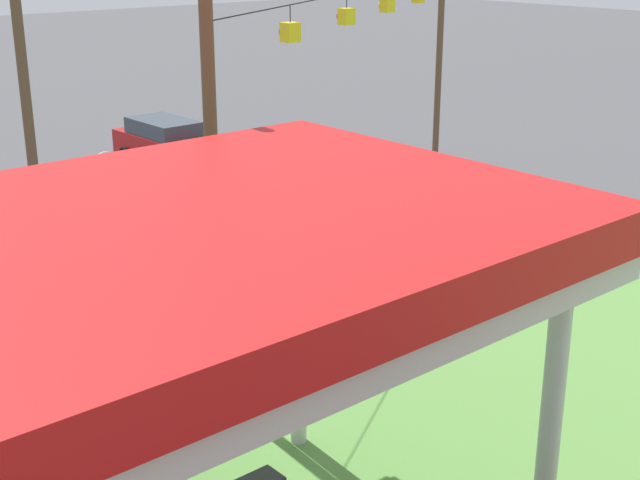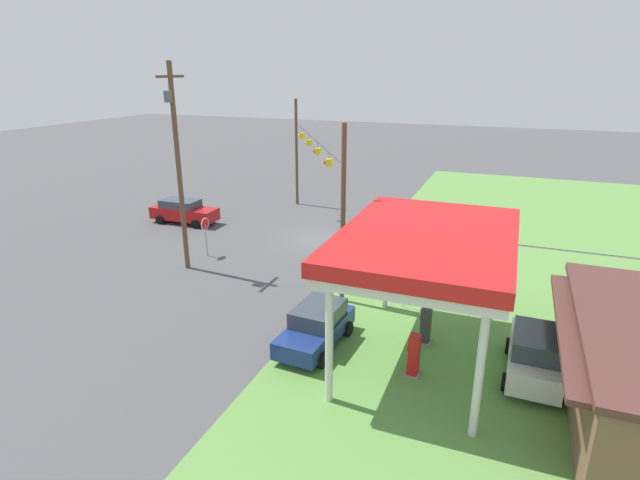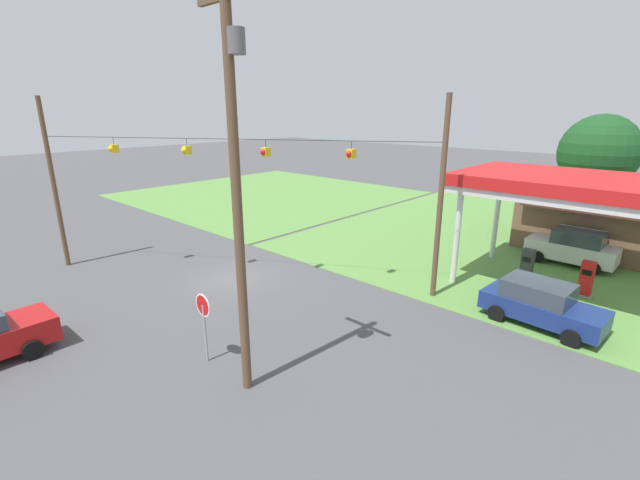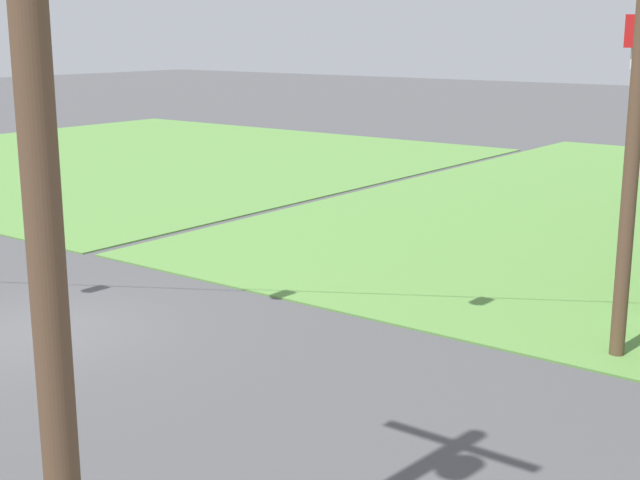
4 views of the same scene
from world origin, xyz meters
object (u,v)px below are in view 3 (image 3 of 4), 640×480
(fuel_pump_far, at_px, (586,280))
(car_at_pumps_front, at_px, (541,303))
(utility_pole_main, at_px, (237,181))
(car_at_pumps_rear, at_px, (573,247))
(stop_sign_roadside, at_px, (204,313))
(gas_station_store, at_px, (617,224))
(fuel_pump_near, at_px, (527,266))
(gas_station_canopy, at_px, (570,187))
(tree_behind_station, at_px, (599,153))

(fuel_pump_far, height_order, car_at_pumps_front, car_at_pumps_front)
(car_at_pumps_front, xyz_separation_m, utility_pole_main, (-5.35, -10.44, 5.56))
(fuel_pump_far, distance_m, car_at_pumps_rear, 4.59)
(fuel_pump_far, bearing_deg, stop_sign_roadside, -119.10)
(car_at_pumps_front, distance_m, utility_pole_main, 12.98)
(gas_station_store, xyz_separation_m, car_at_pumps_front, (-0.39, -12.68, -0.83))
(car_at_pumps_rear, bearing_deg, fuel_pump_near, 77.74)
(fuel_pump_far, bearing_deg, gas_station_store, 92.12)
(car_at_pumps_front, bearing_deg, stop_sign_roadside, -122.03)
(utility_pole_main, bearing_deg, stop_sign_roadside, -178.76)
(gas_station_canopy, relative_size, car_at_pumps_front, 2.04)
(stop_sign_roadside, relative_size, utility_pole_main, 0.21)
(utility_pole_main, bearing_deg, tree_behind_station, 85.20)
(car_at_pumps_front, bearing_deg, tree_behind_station, 100.90)
(gas_station_store, height_order, fuel_pump_far, gas_station_store)
(gas_station_canopy, bearing_deg, gas_station_store, 83.30)
(gas_station_store, relative_size, fuel_pump_near, 6.03)
(car_at_pumps_front, relative_size, stop_sign_roadside, 1.83)
(gas_station_store, bearing_deg, tree_behind_station, 110.01)
(car_at_pumps_front, distance_m, stop_sign_roadside, 12.94)
(gas_station_store, bearing_deg, car_at_pumps_rear, -107.22)
(fuel_pump_near, distance_m, fuel_pump_far, 2.59)
(gas_station_canopy, height_order, fuel_pump_far, gas_station_canopy)
(fuel_pump_far, xyz_separation_m, utility_pole_main, (-6.05, -14.74, 5.66))
(gas_station_canopy, relative_size, fuel_pump_far, 5.45)
(gas_station_store, distance_m, stop_sign_roadside, 24.49)
(gas_station_canopy, xyz_separation_m, car_at_pumps_rear, (-0.28, 4.30, -3.93))
(gas_station_canopy, xyz_separation_m, fuel_pump_near, (-1.29, -0.00, -4.13))
(car_at_pumps_rear, height_order, tree_behind_station, tree_behind_station)
(car_at_pumps_front, relative_size, utility_pole_main, 0.39)
(gas_station_store, xyz_separation_m, car_at_pumps_rear, (-1.26, -4.08, -0.73))
(car_at_pumps_front, xyz_separation_m, stop_sign_roadside, (-7.53, -10.49, 0.90))
(gas_station_canopy, distance_m, fuel_pump_far, 4.33)
(fuel_pump_near, height_order, utility_pole_main, utility_pole_main)
(gas_station_store, distance_m, car_at_pumps_front, 12.71)
(gas_station_canopy, xyz_separation_m, car_at_pumps_front, (0.59, -4.30, -4.02))
(stop_sign_roadside, bearing_deg, car_at_pumps_front, -125.67)
(tree_behind_station, bearing_deg, utility_pole_main, -94.80)
(gas_station_store, relative_size, car_at_pumps_rear, 2.32)
(gas_station_store, relative_size, tree_behind_station, 1.29)
(stop_sign_roadside, height_order, utility_pole_main, utility_pole_main)
(gas_station_canopy, bearing_deg, car_at_pumps_rear, 93.73)
(fuel_pump_far, bearing_deg, utility_pole_main, -112.31)
(gas_station_canopy, distance_m, fuel_pump_near, 4.33)
(fuel_pump_far, relative_size, stop_sign_roadside, 0.68)
(fuel_pump_far, relative_size, tree_behind_station, 0.21)
(car_at_pumps_rear, xyz_separation_m, utility_pole_main, (-4.47, -19.04, 5.46))
(gas_station_store, xyz_separation_m, fuel_pump_near, (-2.28, -8.38, -0.93))
(car_at_pumps_rear, distance_m, utility_pole_main, 20.31)
(gas_station_canopy, bearing_deg, tree_behind_station, 97.10)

